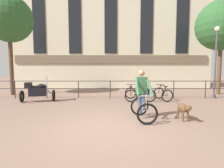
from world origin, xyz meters
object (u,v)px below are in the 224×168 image
parked_bicycle_mid_left (146,94)px  dog (183,108)px  street_lamp (215,58)px  cyclist_with_bike (142,97)px  parked_bicycle_mid_right (162,94)px  parked_motorcycle (37,91)px  parked_bicycle_near_lamp (130,94)px

parked_bicycle_mid_left → dog: bearing=89.4°
street_lamp → parked_bicycle_mid_left: bearing=-170.3°
dog → parked_bicycle_mid_left: 3.82m
cyclist_with_bike → parked_bicycle_mid_right: size_ratio=1.41×
parked_bicycle_mid_right → street_lamp: size_ratio=0.29×
parked_motorcycle → parked_bicycle_mid_left: parked_motorcycle is taller
parked_bicycle_mid_left → street_lamp: size_ratio=0.29×
dog → parked_motorcycle: bearing=149.0°
cyclist_with_bike → parked_bicycle_mid_left: size_ratio=1.43×
street_lamp → cyclist_with_bike: bearing=-139.5°
cyclist_with_bike → parked_bicycle_near_lamp: cyclist_with_bike is taller
parked_bicycle_near_lamp → parked_bicycle_mid_left: (0.89, 0.00, 0.00)m
parked_motorcycle → parked_bicycle_mid_right: bearing=-98.8°
parked_bicycle_mid_left → street_lamp: 4.64m
parked_motorcycle → street_lamp: street_lamp is taller
parked_bicycle_mid_left → parked_bicycle_mid_right: size_ratio=0.99×
parked_bicycle_mid_left → parked_bicycle_mid_right: same height
parked_motorcycle → parked_bicycle_near_lamp: (4.97, 0.43, -0.20)m
dog → parked_bicycle_near_lamp: 4.03m
cyclist_with_bike → parked_bicycle_mid_right: cyclist_with_bike is taller
dog → parked_bicycle_mid_right: (0.41, 3.78, -0.05)m
cyclist_with_bike → parked_motorcycle: bearing=144.2°
dog → parked_bicycle_mid_right: 3.81m
cyclist_with_bike → street_lamp: 6.77m
parked_bicycle_mid_left → parked_motorcycle: bearing=-3.8°
parked_bicycle_near_lamp → parked_bicycle_mid_right: same height
parked_bicycle_near_lamp → street_lamp: (5.02, 0.70, 1.99)m
cyclist_with_bike → parked_bicycle_mid_right: 4.01m
parked_bicycle_near_lamp → cyclist_with_bike: bearing=95.3°
parked_motorcycle → parked_bicycle_mid_right: 6.77m
cyclist_with_bike → parked_motorcycle: (-4.99, 3.15, -0.20)m
parked_bicycle_mid_left → street_lamp: bearing=-178.3°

